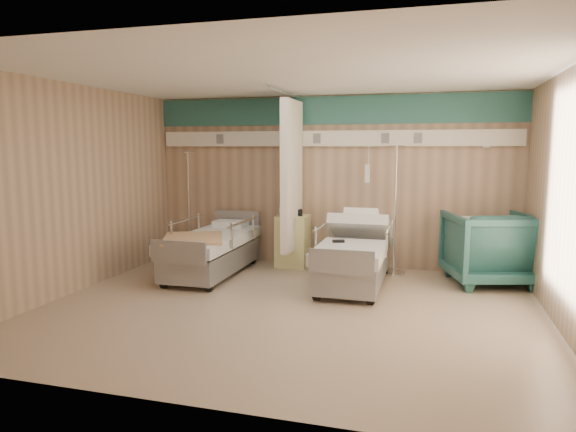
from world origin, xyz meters
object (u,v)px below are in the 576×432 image
at_px(visitor_armchair, 489,248).
at_px(iv_stand_right, 394,248).
at_px(bedside_cabinet, 293,241).
at_px(bed_right, 354,263).
at_px(bed_left, 212,255).
at_px(iv_stand_left, 190,238).

bearing_deg(visitor_armchair, iv_stand_right, -24.70).
xyz_separation_m(bedside_cabinet, visitor_armchair, (3.00, -0.30, 0.10)).
relative_size(bed_right, bedside_cabinet, 2.54).
bearing_deg(iv_stand_right, bed_left, -163.38).
bearing_deg(visitor_armchair, bedside_cabinet, -21.74).
xyz_separation_m(bed_right, visitor_armchair, (1.85, 0.60, 0.21)).
relative_size(bed_left, iv_stand_left, 1.14).
distance_m(visitor_armchair, iv_stand_left, 4.85).
bearing_deg(iv_stand_right, visitor_armchair, -8.67).
height_order(bed_right, iv_stand_left, iv_stand_left).
bearing_deg(bed_right, bed_left, 180.00).
xyz_separation_m(bedside_cabinet, iv_stand_right, (1.65, -0.09, -0.01)).
height_order(bed_left, bedside_cabinet, bedside_cabinet).
bearing_deg(bed_left, bedside_cabinet, 40.60).
distance_m(bed_left, bedside_cabinet, 1.39).
bearing_deg(visitor_armchair, iv_stand_left, -18.89).
distance_m(bed_right, bedside_cabinet, 1.46).
xyz_separation_m(bed_right, bed_left, (-2.20, 0.00, 0.00)).
bearing_deg(iv_stand_left, bedside_cabinet, 1.80).
bearing_deg(iv_stand_right, bedside_cabinet, 176.73).
bearing_deg(bed_left, visitor_armchair, 8.43).
xyz_separation_m(visitor_armchair, iv_stand_right, (-1.35, 0.21, -0.12)).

